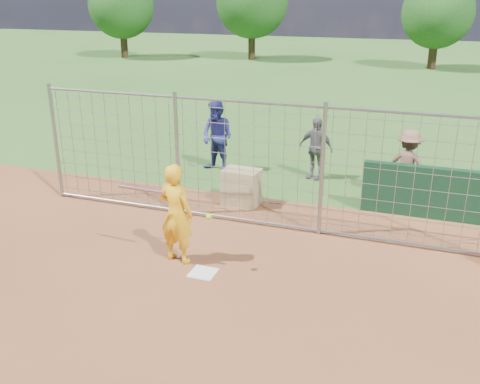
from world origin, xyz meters
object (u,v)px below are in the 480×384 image
at_px(batter, 176,214).
at_px(bystander_a, 217,137).
at_px(equipment_bin, 241,187).
at_px(bystander_c, 408,165).
at_px(bystander_b, 316,148).

xyz_separation_m(batter, bystander_a, (-1.23, 4.90, 0.04)).
bearing_deg(bystander_a, batter, -59.08).
height_order(batter, equipment_bin, batter).
xyz_separation_m(bystander_a, bystander_c, (4.78, -0.43, -0.12)).
height_order(batter, bystander_b, batter).
bearing_deg(bystander_c, bystander_b, -3.52).
bearing_deg(batter, bystander_b, -95.21).
xyz_separation_m(batter, bystander_b, (1.29, 5.21, -0.10)).
height_order(bystander_a, bystander_b, bystander_a).
xyz_separation_m(bystander_a, equipment_bin, (1.38, -1.99, -0.53)).
bearing_deg(bystander_b, bystander_a, -158.02).
distance_m(bystander_c, equipment_bin, 3.77).
xyz_separation_m(batter, bystander_c, (3.55, 4.47, -0.08)).
height_order(bystander_b, bystander_c, bystander_c).
bearing_deg(bystander_a, bystander_b, 23.72).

